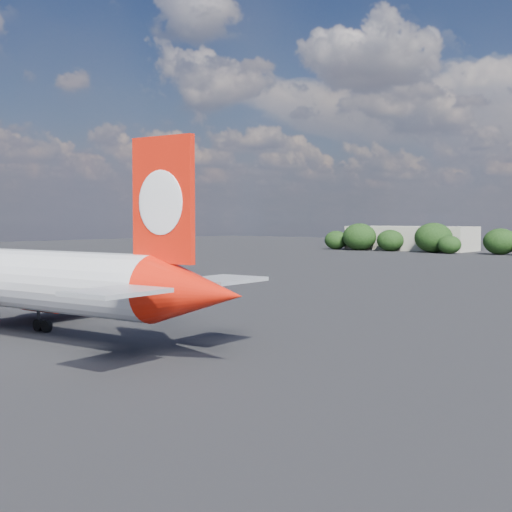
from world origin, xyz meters
The scene contains 3 objects.
ground centered at (0.00, 60.00, 0.00)m, with size 500.00×500.00×0.00m, color black.
qantas_airliner centered at (-11.23, 9.78, 5.06)m, with size 50.87×48.38×16.60m.
terminal_building centered at (-65.00, 192.00, 4.00)m, with size 42.00×16.00×8.00m.
Camera 1 is at (46.63, -25.20, 10.53)m, focal length 50.00 mm.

